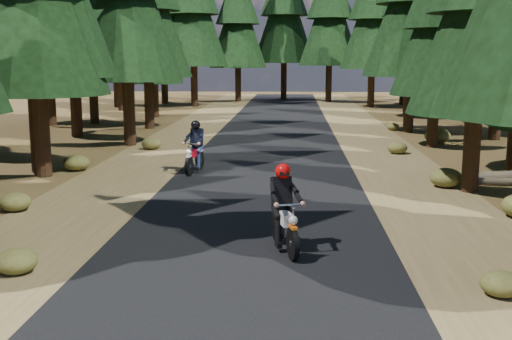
{
  "coord_description": "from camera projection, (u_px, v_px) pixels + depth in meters",
  "views": [
    {
      "loc": [
        0.91,
        -14.13,
        3.84
      ],
      "look_at": [
        0.0,
        1.5,
        1.1
      ],
      "focal_mm": 45.0,
      "sensor_mm": 36.0,
      "label": 1
    }
  ],
  "objects": [
    {
      "name": "road",
      "position": [
        263.0,
        186.0,
        19.53
      ],
      "size": [
        6.0,
        100.0,
        0.01
      ],
      "primitive_type": "cube",
      "color": "black",
      "rests_on": "ground"
    },
    {
      "name": "ground",
      "position": [
        252.0,
        229.0,
        14.61
      ],
      "size": [
        120.0,
        120.0,
        0.0
      ],
      "primitive_type": "plane",
      "color": "#473519",
      "rests_on": "ground"
    },
    {
      "name": "understory_shrubs",
      "position": [
        352.0,
        171.0,
        20.43
      ],
      "size": [
        15.06,
        29.6,
        0.7
      ],
      "color": "#474C1E",
      "rests_on": "ground"
    },
    {
      "name": "log_far",
      "position": [
        498.0,
        182.0,
        19.55
      ],
      "size": [
        3.46,
        0.61,
        0.24
      ],
      "primitive_type": "cylinder",
      "rotation": [
        0.0,
        1.57,
        -0.11
      ],
      "color": "#4C4233",
      "rests_on": "ground"
    },
    {
      "name": "shoulder_l",
      "position": [
        114.0,
        184.0,
        19.79
      ],
      "size": [
        3.2,
        100.0,
        0.01
      ],
      "primitive_type": "cube",
      "color": "brown",
      "rests_on": "ground"
    },
    {
      "name": "rider_lead",
      "position": [
        285.0,
        223.0,
        12.83
      ],
      "size": [
        1.08,
        2.05,
        1.75
      ],
      "rotation": [
        0.0,
        0.0,
        3.41
      ],
      "color": "white",
      "rests_on": "road"
    },
    {
      "name": "shoulder_r",
      "position": [
        415.0,
        187.0,
        19.26
      ],
      "size": [
        3.2,
        100.0,
        0.01
      ],
      "primitive_type": "cube",
      "color": "brown",
      "rests_on": "ground"
    },
    {
      "name": "rider_follow",
      "position": [
        195.0,
        156.0,
        21.61
      ],
      "size": [
        0.87,
        2.04,
        1.76
      ],
      "rotation": [
        0.0,
        0.0,
        3.0
      ],
      "color": "maroon",
      "rests_on": "road"
    }
  ]
}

